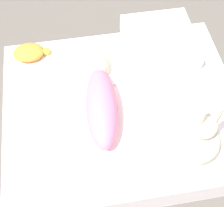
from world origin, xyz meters
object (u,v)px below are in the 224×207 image
Objects in this scene: bunny_plush at (197,139)px; swaddled_baby at (101,99)px; pillow at (159,42)px; turtle_plush at (29,52)px.

swaddled_baby is at bearing 140.53° from bunny_plush.
pillow reaches higher than turtle_plush.
bunny_plush reaches higher than turtle_plush.
swaddled_baby is at bearing -49.03° from turtle_plush.
pillow is 1.87× the size of turtle_plush.
bunny_plush is 1.88× the size of turtle_plush.
bunny_plush is (0.37, -0.31, 0.06)m from swaddled_baby.
bunny_plush is (-0.00, -0.64, 0.07)m from pillow.
pillow is 1.00× the size of bunny_plush.
turtle_plush is at bearing 45.28° from swaddled_baby.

